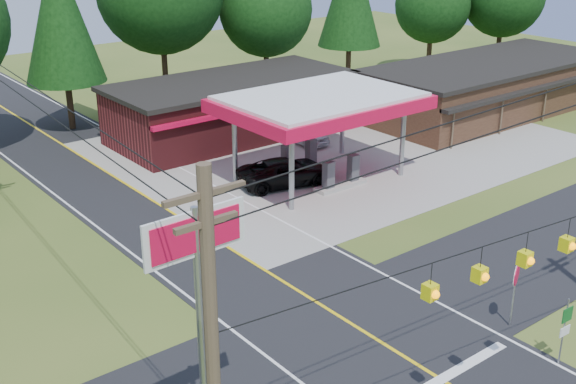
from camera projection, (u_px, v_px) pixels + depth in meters
ground at (364, 332)px, 26.18m from camera, size 120.00×120.00×0.00m
main_highway at (364, 332)px, 26.17m from camera, size 8.00×120.00×0.02m
cross_road at (364, 332)px, 26.17m from camera, size 70.00×7.00×0.02m
lane_center_yellow at (364, 332)px, 26.17m from camera, size 0.15×110.00×0.00m
gas_canopy at (320, 105)px, 39.23m from camera, size 10.60×7.40×4.88m
convenience_store at (233, 107)px, 47.95m from camera, size 16.40×7.55×3.80m
strip_building at (488, 86)px, 53.22m from camera, size 20.40×8.75×3.80m
utility_pole_near_left at (213, 379)px, 15.13m from camera, size 1.80×0.30×10.00m
overhead_beacons at (506, 242)px, 18.92m from camera, size 17.04×2.04×1.03m
treeline_backdrop at (88, 35)px, 41.33m from camera, size 70.27×51.59×13.30m
suv_car at (286, 172)px, 39.64m from camera, size 6.48×6.48×1.47m
sedan_car at (302, 132)px, 46.74m from camera, size 4.16×4.16×1.41m
big_stop_sign at (198, 277)px, 17.93m from camera, size 2.87×0.19×7.74m
octagonal_stop_sign at (516, 280)px, 25.86m from camera, size 0.83×0.40×2.58m
route_sign_post at (565, 326)px, 23.81m from camera, size 0.52×0.10×2.52m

